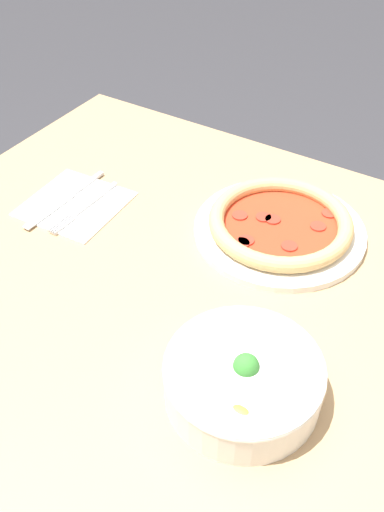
# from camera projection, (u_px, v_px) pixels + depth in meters

# --- Properties ---
(dining_table) EXTENTS (1.18, 0.91, 0.73)m
(dining_table) POSITION_uv_depth(u_px,v_px,m) (219.00, 360.00, 0.89)
(dining_table) COLOR tan
(dining_table) RESTS_ON ground_plane
(pizza) EXTENTS (0.29, 0.29, 0.04)m
(pizza) POSITION_uv_depth(u_px,v_px,m) (280.00, 225.00, 0.94)
(pizza) COLOR white
(pizza) RESTS_ON dining_table
(bowl) EXTENTS (0.20, 0.20, 0.07)m
(bowl) POSITION_uv_depth(u_px,v_px,m) (243.00, 378.00, 0.70)
(bowl) COLOR white
(bowl) RESTS_ON dining_table
(napkin) EXTENTS (0.17, 0.17, 0.00)m
(napkin) POSITION_uv_depth(u_px,v_px,m) (75.00, 204.00, 1.01)
(napkin) COLOR white
(napkin) RESTS_ON dining_table
(fork) EXTENTS (0.02, 0.17, 0.00)m
(fork) POSITION_uv_depth(u_px,v_px,m) (86.00, 206.00, 1.00)
(fork) COLOR silver
(fork) RESTS_ON napkin
(knife) EXTENTS (0.02, 0.20, 0.01)m
(knife) POSITION_uv_depth(u_px,v_px,m) (69.00, 196.00, 1.02)
(knife) COLOR silver
(knife) RESTS_ON napkin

